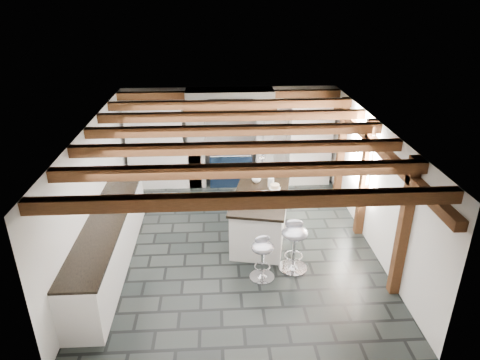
{
  "coord_description": "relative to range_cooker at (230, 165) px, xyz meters",
  "views": [
    {
      "loc": [
        -0.33,
        -6.92,
        4.44
      ],
      "look_at": [
        0.1,
        0.4,
        1.1
      ],
      "focal_mm": 32.0,
      "sensor_mm": 36.0,
      "label": 1
    }
  ],
  "objects": [
    {
      "name": "bar_stool_near",
      "position": [
        0.94,
        -3.59,
        0.1
      ],
      "size": [
        0.49,
        0.49,
        0.91
      ],
      "rotation": [
        0.0,
        0.0,
        -0.07
      ],
      "color": "silver",
      "rests_on": "ground"
    },
    {
      "name": "room_shell",
      "position": [
        -0.61,
        -1.26,
        0.6
      ],
      "size": [
        6.0,
        6.03,
        6.0
      ],
      "color": "white",
      "rests_on": "ground"
    },
    {
      "name": "bar_stool_far",
      "position": [
        0.37,
        -3.81,
        0.01
      ],
      "size": [
        0.45,
        0.45,
        0.77
      ],
      "rotation": [
        0.0,
        0.0,
        0.23
      ],
      "color": "silver",
      "rests_on": "ground"
    },
    {
      "name": "ground",
      "position": [
        0.0,
        -2.68,
        -0.47
      ],
      "size": [
        6.0,
        6.0,
        0.0
      ],
      "primitive_type": "plane",
      "color": "black",
      "rests_on": "ground"
    },
    {
      "name": "range_cooker",
      "position": [
        0.0,
        0.0,
        0.0
      ],
      "size": [
        1.0,
        0.63,
        0.99
      ],
      "color": "black",
      "rests_on": "ground"
    },
    {
      "name": "kitchen_island",
      "position": [
        0.48,
        -2.52,
        0.01
      ],
      "size": [
        1.35,
        2.03,
        1.23
      ],
      "rotation": [
        0.0,
        0.0,
        -0.22
      ],
      "color": "white",
      "rests_on": "ground"
    }
  ]
}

